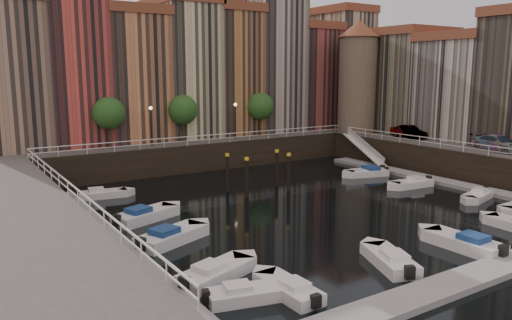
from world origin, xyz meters
TOP-DOWN VIEW (x-y plane):
  - ground at (0.00, 0.00)m, footprint 200.00×200.00m
  - quay_far at (0.00, 26.00)m, footprint 80.00×20.00m
  - dock_left at (-16.20, -1.00)m, footprint 2.00×28.00m
  - dock_right at (16.20, -1.00)m, footprint 2.00×28.00m
  - dock_near at (0.00, -17.00)m, footprint 30.00×2.00m
  - mountains at (1.72, 110.00)m, footprint 145.00×100.00m
  - far_terrace at (3.31, 23.50)m, footprint 48.70×10.30m
  - right_terrace at (26.50, 3.80)m, footprint 9.30×24.30m
  - corner_tower at (20.00, 14.50)m, footprint 5.20×5.20m
  - promenade_trees at (-1.33, 18.20)m, footprint 21.20×3.20m
  - street_lamps at (-1.00, 17.20)m, footprint 10.36×0.36m
  - railings at (0.00, 4.88)m, footprint 36.08×34.04m
  - gangway at (17.10, 10.00)m, footprint 2.78×8.32m
  - mooring_pilings at (-0.44, 5.27)m, footprint 5.34×3.19m
  - boat_left_0 at (-12.94, -12.66)m, footprint 4.28×2.43m
  - boat_left_1 at (-13.03, -9.75)m, footprint 4.91×3.16m
  - boat_left_2 at (-12.73, -3.20)m, footprint 5.35×3.63m
  - boat_left_3 at (-12.44, 2.23)m, footprint 5.31×3.42m
  - boat_left_4 at (-13.17, 10.67)m, footprint 4.29×2.14m
  - boat_right_1 at (13.47, -7.14)m, footprint 4.21×2.42m
  - boat_right_2 at (12.48, -0.99)m, footprint 4.57×2.03m
  - boat_right_3 at (12.61, 4.76)m, footprint 4.53×2.67m
  - boat_right_4 at (12.74, 5.21)m, footprint 4.71×2.05m
  - boat_near_0 at (-10.92, -13.30)m, footprint 1.59×4.23m
  - boat_near_1 at (-4.03, -13.40)m, footprint 3.21×4.73m
  - boat_near_2 at (1.85, -13.97)m, footprint 1.94×5.16m
  - car_a at (21.32, 7.13)m, footprint 2.12×4.68m
  - car_b at (21.15, 6.97)m, footprint 2.66×4.62m
  - car_c at (20.82, -4.10)m, footprint 2.90×5.58m

SIDE VIEW (x-z plane):
  - ground at x=0.00m, z-range 0.00..0.00m
  - dock_left at x=-16.20m, z-range 0.00..0.35m
  - dock_right at x=16.20m, z-range 0.00..0.35m
  - dock_near at x=0.00m, z-range 0.00..0.35m
  - boat_right_1 at x=13.47m, z-range -0.15..0.79m
  - boat_left_0 at x=-12.94m, z-range -0.16..0.80m
  - boat_left_4 at x=-13.17m, z-range -0.16..0.80m
  - boat_near_0 at x=-10.92m, z-range -0.16..0.81m
  - boat_right_3 at x=12.61m, z-range -0.17..0.85m
  - boat_right_2 at x=12.48m, z-range -0.17..0.86m
  - boat_right_4 at x=12.74m, z-range -0.17..0.89m
  - boat_near_1 at x=-4.03m, z-range -0.17..0.90m
  - boat_left_1 at x=-13.03m, z-range -0.18..0.93m
  - boat_near_2 at x=1.85m, z-range -0.19..0.99m
  - boat_left_3 at x=-12.44m, z-range -0.20..1.00m
  - boat_left_2 at x=-12.73m, z-range -0.20..1.01m
  - quay_far at x=0.00m, z-range 0.00..3.00m
  - mooring_pilings at x=-0.44m, z-range -0.24..3.54m
  - gangway at x=17.10m, z-range 0.05..3.78m
  - car_b at x=21.15m, z-range 3.00..4.44m
  - car_c at x=20.82m, z-range 3.00..4.55m
  - car_a at x=21.32m, z-range 3.00..4.56m
  - railings at x=0.00m, z-range 3.53..4.05m
  - street_lamps at x=-1.00m, z-range 3.81..7.99m
  - promenade_trees at x=-1.33m, z-range 3.98..9.18m
  - mountains at x=1.72m, z-range -1.08..16.92m
  - right_terrace at x=26.50m, z-range 2.56..16.56m
  - corner_tower at x=20.00m, z-range 3.29..17.09m
  - far_terrace at x=3.31m, z-range 2.20..19.70m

